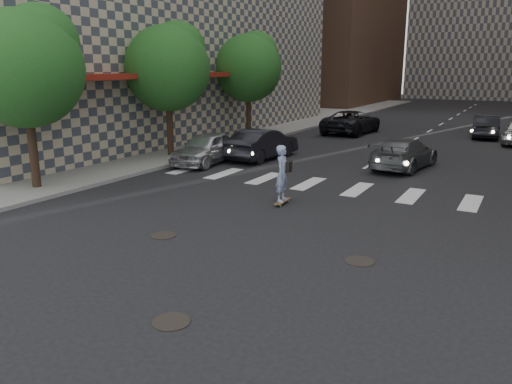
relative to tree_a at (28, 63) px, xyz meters
The scene contains 14 objects.
ground 10.99m from the tree_a, 18.35° to the right, with size 160.00×160.00×0.00m, color black.
sidewalk_left 18.19m from the tree_a, 106.66° to the left, with size 13.00×80.00×0.15m, color gray.
tree_a is the anchor object (origin of this frame).
tree_b 8.00m from the tree_a, 90.00° to the left, with size 4.20×4.20×6.60m.
tree_c 16.00m from the tree_a, 90.00° to the left, with size 4.20×4.20×6.60m.
manhole_a 12.91m from the tree_a, 27.88° to the right, with size 0.70×0.70×0.02m, color black.
manhole_b 8.99m from the tree_a, 14.56° to the right, with size 0.70×0.70×0.02m, color black.
manhole_c 13.62m from the tree_a, ahead, with size 0.70×0.70×0.02m, color black.
skateboarder 9.92m from the tree_a, 16.50° to the left, with size 0.52×1.03×2.01m.
silver_sedan 8.75m from the tree_a, 71.74° to the left, with size 1.78×4.41×1.50m, color silver.
traffic_car_a 11.41m from the tree_a, 66.88° to the left, with size 1.62×4.64×1.53m, color black.
traffic_car_b 15.96m from the tree_a, 44.62° to the left, with size 1.94×4.77×1.38m, color #55585C.
traffic_car_c 22.63m from the tree_a, 77.34° to the left, with size 2.66×5.77×1.60m, color black.
traffic_car_e 27.67m from the tree_a, 60.94° to the left, with size 1.56×4.48×1.48m, color black.
Camera 1 is at (6.54, -8.94, 4.50)m, focal length 35.00 mm.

